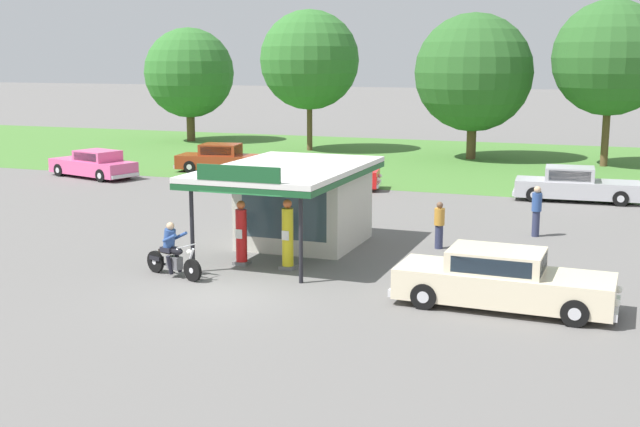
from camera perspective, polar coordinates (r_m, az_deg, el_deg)
name	(u,v)px	position (r m, az deg, el deg)	size (l,w,h in m)	color
ground_plane	(221,292)	(21.92, -6.92, -5.50)	(300.00, 300.00, 0.00)	slate
grass_verge_strip	(450,161)	(49.99, 9.07, 3.66)	(120.00, 24.00, 0.01)	#477A33
service_station_kiosk	(301,198)	(26.73, -1.36, 1.12)	(4.29, 7.06, 3.25)	beige
gas_pump_nearside	(241,235)	(24.54, -5.53, -1.54)	(0.44, 0.44, 1.96)	slate
gas_pump_offside	(288,237)	(23.92, -2.28, -1.67)	(0.44, 0.44, 2.09)	slate
motorcycle_with_rider	(172,254)	(23.51, -10.31, -2.83)	(2.13, 0.91, 1.58)	black
featured_classic_sedan	(502,281)	(20.78, 12.64, -4.64)	(5.55, 2.02, 1.48)	beige
parked_car_back_row_left	(575,186)	(37.13, 17.46, 1.87)	(5.50, 2.17, 1.48)	#B7B7BC
parked_car_back_row_centre_right	(226,159)	(44.91, -6.63, 3.79)	(5.77, 2.63, 1.52)	#993819
parked_car_second_row_spare	(324,175)	(38.69, 0.25, 2.75)	(5.52, 2.73, 1.48)	red
parked_car_back_row_far_right	(94,165)	(44.05, -15.58, 3.31)	(5.53, 3.18, 1.44)	#E55993
bystander_admiring_sedan	(439,224)	(26.78, 8.36, -0.75)	(0.34, 0.34, 1.55)	#2D3351
bystander_strolling_foreground	(536,210)	(29.25, 14.93, 0.25)	(0.34, 0.34, 1.78)	#2D3351
tree_oak_far_left	(309,61)	(54.63, -0.79, 10.62)	(6.57, 6.57, 9.30)	brown
tree_oak_far_right	(189,73)	(61.78, -9.15, 9.70)	(6.60, 6.60, 8.36)	brown
tree_oak_left	(611,58)	(49.36, 19.69, 10.22)	(6.50, 6.50, 9.39)	brown
tree_oak_centre	(474,73)	(50.86, 10.72, 9.68)	(7.15, 7.15, 8.85)	brown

